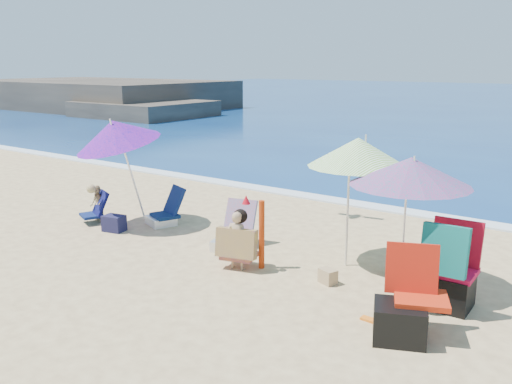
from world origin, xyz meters
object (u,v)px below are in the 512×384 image
Objects in this scene: camp_chair_left at (404,312)px; person_left at (97,204)px; camp_chair_right at (447,276)px; chair_navy at (165,215)px; umbrella_striped at (358,152)px; furled_umbrella at (259,228)px; umbrella_blue at (116,133)px; person_center at (237,241)px; umbrella_turquoise at (411,172)px; chair_rainbow at (234,236)px.

person_left is at bearing 171.30° from camp_chair_left.
camp_chair_left is at bearing -97.42° from camp_chair_right.
chair_navy is 1.41m from person_left.
umbrella_striped is 1.91m from furled_umbrella.
furled_umbrella is 2.82m from camp_chair_right.
person_center is (3.32, -0.53, -1.38)m from umbrella_blue.
umbrella_striped is 2.31m from camp_chair_right.
person_left is at bearing -176.23° from umbrella_turquoise.
person_center is (0.67, -0.78, 0.24)m from chair_rainbow.
person_left is at bearing -173.47° from chair_rainbow.
person_left is (-6.24, -0.41, -1.31)m from umbrella_turquoise.
camp_chair_left is (1.54, -1.89, -1.48)m from umbrella_striped.
chair_navy is (0.67, 0.56, -1.64)m from umbrella_blue.
chair_rainbow is at bearing 175.58° from camp_chair_right.
umbrella_turquoise is 6.39m from person_left.
person_center is at bearing -49.55° from chair_rainbow.
camp_chair_right is 1.26× the size of person_center.
chair_rainbow is 1.12× the size of person_left.
chair_navy is 0.90× the size of chair_rainbow.
camp_chair_right reaches higher than chair_rainbow.
umbrella_turquoise reaches higher than chair_navy.
umbrella_turquoise is 2.13× the size of chair_rainbow.
furled_umbrella reaches higher than camp_chair_left.
umbrella_blue is at bearing 179.66° from camp_chair_right.
umbrella_turquoise is at bearing 16.42° from furled_umbrella.
umbrella_turquoise reaches higher than camp_chair_right.
umbrella_striped reaches higher than furled_umbrella.
chair_rainbow is at bearing -179.17° from umbrella_turquoise.
furled_umbrella is 1.31× the size of chair_rainbow.
camp_chair_right is at bearing -4.42° from chair_rainbow.
umbrella_striped reaches higher than person_center.
furled_umbrella is at bearing -136.24° from umbrella_striped.
camp_chair_right is at bearing -0.34° from umbrella_blue.
camp_chair_left is 0.90× the size of camp_chair_right.
chair_navy is at bearing 176.93° from umbrella_turquoise.
camp_chair_left is (3.57, -1.40, 0.11)m from chair_rainbow.
umbrella_striped is at bearing 2.45° from chair_navy.
furled_umbrella is 1.45× the size of chair_navy.
person_left is (-3.21, -0.37, 0.17)m from chair_rainbow.
camp_chair_right is (2.80, 0.29, -0.23)m from furled_umbrella.
camp_chair_left is (6.23, -1.16, -1.52)m from umbrella_blue.
camp_chair_left is (5.56, -1.72, 0.12)m from chair_navy.
chair_navy is at bearing 162.84° from camp_chair_left.
chair_navy is (-4.02, -0.17, -1.60)m from umbrella_striped.
umbrella_striped is 1.93× the size of camp_chair_left.
umbrella_blue is 6.53m from camp_chair_right.
person_center is (-3.05, -0.49, 0.03)m from camp_chair_right.
chair_rainbow is at bearing 148.02° from furled_umbrella.
camp_chair_right is at bearing -24.58° from umbrella_striped.
umbrella_blue reaches higher than chair_rainbow.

